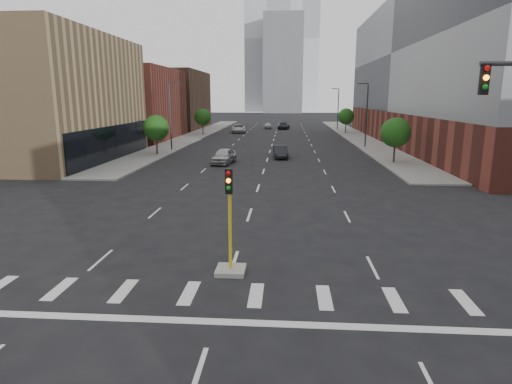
# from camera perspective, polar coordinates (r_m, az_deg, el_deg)

# --- Properties ---
(sidewalk_left_far) EXTENTS (5.00, 92.00, 0.15)m
(sidewalk_left_far) POSITION_cam_1_polar(r_m,az_deg,el_deg) (83.61, -7.88, 7.56)
(sidewalk_left_far) COLOR gray
(sidewalk_left_far) RESTS_ON ground
(sidewalk_right_far) EXTENTS (5.00, 92.00, 0.15)m
(sidewalk_right_far) POSITION_cam_1_polar(r_m,az_deg,el_deg) (82.80, 13.06, 7.31)
(sidewalk_right_far) COLOR gray
(sidewalk_right_far) RESTS_ON ground
(building_left_mid) EXTENTS (20.00, 24.00, 14.00)m
(building_left_mid) POSITION_cam_1_polar(r_m,az_deg,el_deg) (56.05, -28.50, 10.91)
(building_left_mid) COLOR #A4855C
(building_left_mid) RESTS_ON ground
(building_left_far_a) EXTENTS (20.00, 22.00, 12.00)m
(building_left_far_a) POSITION_cam_1_polar(r_m,az_deg,el_deg) (79.30, -18.27, 11.09)
(building_left_far_a) COLOR brown
(building_left_far_a) RESTS_ON ground
(building_left_far_b) EXTENTS (20.00, 24.00, 13.00)m
(building_left_far_b) POSITION_cam_1_polar(r_m,az_deg,el_deg) (103.86, -12.81, 11.87)
(building_left_far_b) COLOR brown
(building_left_far_b) RESTS_ON ground
(building_right_main) EXTENTS (24.00, 70.00, 22.00)m
(building_right_main) POSITION_cam_1_polar(r_m,az_deg,el_deg) (72.90, 26.95, 14.25)
(building_right_main) COLOR brown
(building_right_main) RESTS_ON ground
(tower_left) EXTENTS (22.00, 22.00, 70.00)m
(tower_left) POSITION_cam_1_polar(r_m,az_deg,el_deg) (229.44, 1.61, 19.49)
(tower_left) COLOR #B2B7BC
(tower_left) RESTS_ON ground
(tower_right) EXTENTS (20.00, 20.00, 80.00)m
(tower_right) POSITION_cam_1_polar(r_m,az_deg,el_deg) (269.63, 6.08, 19.45)
(tower_right) COLOR #B2B7BC
(tower_right) RESTS_ON ground
(tower_mid) EXTENTS (18.00, 18.00, 44.00)m
(tower_mid) POSITION_cam_1_polar(r_m,az_deg,el_deg) (208.05, 3.63, 16.59)
(tower_mid) COLOR slate
(tower_mid) RESTS_ON ground
(median_traffic_signal) EXTENTS (1.20, 1.20, 4.40)m
(median_traffic_signal) POSITION_cam_1_polar(r_m,az_deg,el_deg) (17.73, -3.45, -7.82)
(median_traffic_signal) COLOR #999993
(median_traffic_signal) RESTS_ON ground
(streetlight_right_a) EXTENTS (1.60, 0.22, 9.07)m
(streetlight_right_a) POSITION_cam_1_polar(r_m,az_deg,el_deg) (63.53, 14.46, 10.22)
(streetlight_right_a) COLOR #2D2D30
(streetlight_right_a) RESTS_ON ground
(streetlight_right_b) EXTENTS (1.60, 0.22, 9.07)m
(streetlight_right_b) POSITION_cam_1_polar(r_m,az_deg,el_deg) (98.17, 10.84, 11.06)
(streetlight_right_b) COLOR #2D2D30
(streetlight_right_b) RESTS_ON ground
(streetlight_left) EXTENTS (1.60, 0.22, 9.07)m
(streetlight_left) POSITION_cam_1_polar(r_m,az_deg,el_deg) (59.64, -11.29, 10.25)
(streetlight_left) COLOR #2D2D30
(streetlight_left) RESTS_ON ground
(tree_left_near) EXTENTS (3.20, 3.20, 4.85)m
(tree_left_near) POSITION_cam_1_polar(r_m,az_deg,el_deg) (55.09, -13.19, 8.31)
(tree_left_near) COLOR #382619
(tree_left_near) RESTS_ON ground
(tree_left_far) EXTENTS (3.20, 3.20, 4.85)m
(tree_left_far) POSITION_cam_1_polar(r_m,az_deg,el_deg) (84.17, -7.13, 9.88)
(tree_left_far) COLOR #382619
(tree_left_far) RESTS_ON ground
(tree_right_near) EXTENTS (3.20, 3.20, 4.85)m
(tree_right_near) POSITION_cam_1_polar(r_m,az_deg,el_deg) (49.08, 18.12, 7.54)
(tree_right_near) COLOR #382619
(tree_right_near) RESTS_ON ground
(tree_right_far) EXTENTS (3.20, 3.20, 4.85)m
(tree_right_far) POSITION_cam_1_polar(r_m,az_deg,el_deg) (88.37, 11.93, 9.83)
(tree_right_far) COLOR #382619
(tree_right_far) RESTS_ON ground
(car_near_left) EXTENTS (2.59, 5.15, 1.68)m
(car_near_left) POSITION_cam_1_polar(r_m,az_deg,el_deg) (47.12, -4.32, 4.81)
(car_near_left) COLOR #9D9DA1
(car_near_left) RESTS_ON ground
(car_mid_right) EXTENTS (2.00, 4.64, 1.49)m
(car_mid_right) POSITION_cam_1_polar(r_m,az_deg,el_deg) (51.49, 3.27, 5.37)
(car_mid_right) COLOR black
(car_mid_right) RESTS_ON ground
(car_far_left) EXTENTS (3.56, 6.41, 1.70)m
(car_far_left) POSITION_cam_1_polar(r_m,az_deg,el_deg) (88.91, -2.36, 8.45)
(car_far_left) COLOR #B3B3B3
(car_far_left) RESTS_ON ground
(car_deep_right) EXTENTS (2.94, 5.71, 1.58)m
(car_deep_right) POSITION_cam_1_polar(r_m,az_deg,el_deg) (98.69, 3.71, 8.81)
(car_deep_right) COLOR black
(car_deep_right) RESTS_ON ground
(car_distant) EXTENTS (2.00, 4.24, 1.40)m
(car_distant) POSITION_cam_1_polar(r_m,az_deg,el_deg) (100.38, 1.60, 8.84)
(car_distant) COLOR #A2A2A6
(car_distant) RESTS_ON ground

